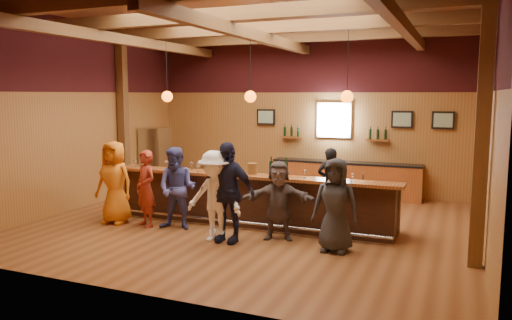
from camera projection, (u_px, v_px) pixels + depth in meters
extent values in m
plane|color=brown|center=(251.00, 225.00, 10.59)|extent=(9.00, 9.00, 0.00)
cube|color=brown|center=(307.00, 112.00, 13.96)|extent=(9.00, 0.04, 4.50)
cube|color=brown|center=(132.00, 132.00, 6.63)|extent=(9.00, 0.04, 4.50)
cube|color=brown|center=(79.00, 115.00, 12.00)|extent=(0.04, 8.00, 4.50)
cube|color=brown|center=(490.00, 123.00, 8.58)|extent=(0.04, 8.00, 4.50)
cube|color=brown|center=(250.00, 6.00, 10.00)|extent=(9.00, 8.00, 0.04)
cube|color=#350E10|center=(307.00, 61.00, 13.76)|extent=(9.00, 0.01, 1.70)
cube|color=#350E10|center=(77.00, 56.00, 11.81)|extent=(0.01, 8.00, 1.70)
cube|color=#350E10|center=(494.00, 40.00, 8.41)|extent=(0.01, 8.00, 1.70)
cube|color=#563418|center=(123.00, 113.00, 13.32)|extent=(0.22, 0.22, 4.50)
cube|color=#563418|center=(483.00, 127.00, 7.73)|extent=(0.22, 0.22, 4.50)
cube|color=#563418|center=(229.00, 14.00, 9.12)|extent=(8.80, 0.20, 0.25)
cube|color=#563418|center=(268.00, 28.00, 10.96)|extent=(8.80, 0.20, 0.25)
cube|color=#563418|center=(296.00, 37.00, 12.79)|extent=(8.80, 0.20, 0.25)
cube|color=#563418|center=(128.00, 41.00, 11.21)|extent=(0.18, 7.80, 0.22)
cube|color=#563418|center=(250.00, 34.00, 10.07)|extent=(0.18, 7.80, 0.22)
cube|color=#563418|center=(404.00, 27.00, 8.93)|extent=(0.18, 7.80, 0.22)
cube|color=black|center=(251.00, 200.00, 10.52)|extent=(6.00, 0.60, 1.05)
cube|color=brown|center=(247.00, 176.00, 10.28)|extent=(6.30, 0.50, 0.06)
cube|color=black|center=(257.00, 179.00, 10.82)|extent=(6.00, 0.48, 0.05)
cube|color=black|center=(257.00, 200.00, 10.88)|extent=(6.00, 0.48, 0.90)
cube|color=silver|center=(349.00, 188.00, 10.06)|extent=(0.45, 0.40, 0.14)
cube|color=silver|center=(374.00, 189.00, 9.87)|extent=(0.45, 0.40, 0.14)
cylinder|color=silver|center=(243.00, 222.00, 10.18)|extent=(6.00, 0.06, 0.06)
cube|color=brown|center=(345.00, 180.00, 13.48)|extent=(4.00, 0.50, 0.90)
cube|color=black|center=(346.00, 163.00, 13.42)|extent=(4.00, 0.52, 0.05)
cube|color=silver|center=(334.00, 120.00, 13.63)|extent=(0.95, 0.08, 0.95)
cube|color=white|center=(334.00, 120.00, 13.59)|extent=(0.78, 0.01, 0.78)
cube|color=black|center=(266.00, 117.00, 14.38)|extent=(0.55, 0.04, 0.45)
cube|color=silver|center=(266.00, 117.00, 14.36)|extent=(0.45, 0.01, 0.35)
cube|color=black|center=(402.00, 120.00, 12.93)|extent=(0.55, 0.04, 0.45)
cube|color=silver|center=(402.00, 120.00, 12.91)|extent=(0.45, 0.01, 0.35)
cube|color=black|center=(443.00, 120.00, 12.55)|extent=(0.55, 0.04, 0.45)
cube|color=silver|center=(443.00, 120.00, 12.53)|extent=(0.45, 0.01, 0.35)
cube|color=brown|center=(291.00, 137.00, 14.09)|extent=(0.60, 0.18, 0.04)
cylinder|color=black|center=(285.00, 132.00, 14.15)|extent=(0.07, 0.07, 0.26)
cylinder|color=black|center=(291.00, 132.00, 14.07)|extent=(0.07, 0.07, 0.26)
cylinder|color=black|center=(298.00, 132.00, 14.00)|extent=(0.07, 0.07, 0.26)
cube|color=brown|center=(378.00, 140.00, 13.18)|extent=(0.60, 0.18, 0.04)
cylinder|color=black|center=(370.00, 134.00, 13.24)|extent=(0.07, 0.07, 0.26)
cylinder|color=black|center=(378.00, 134.00, 13.16)|extent=(0.07, 0.07, 0.26)
cylinder|color=black|center=(386.00, 135.00, 13.08)|extent=(0.07, 0.07, 0.26)
cylinder|color=black|center=(167.00, 68.00, 10.91)|extent=(0.01, 0.01, 1.25)
sphere|color=#FF5E0C|center=(167.00, 97.00, 11.00)|extent=(0.24, 0.24, 0.24)
cylinder|color=black|center=(250.00, 66.00, 10.15)|extent=(0.01, 0.01, 1.25)
sphere|color=#FF5E0C|center=(250.00, 97.00, 10.24)|extent=(0.24, 0.24, 0.24)
cylinder|color=black|center=(348.00, 63.00, 9.39)|extent=(0.01, 0.01, 1.25)
sphere|color=#FF5E0C|center=(347.00, 97.00, 9.48)|extent=(0.24, 0.24, 0.24)
cube|color=silver|center=(156.00, 159.00, 14.41)|extent=(0.70, 0.70, 1.80)
imported|color=orange|center=(115.00, 182.00, 10.64)|extent=(0.88, 0.59, 1.77)
imported|color=#9F301C|center=(146.00, 189.00, 10.38)|extent=(0.69, 0.60, 1.60)
imported|color=#45488A|center=(177.00, 189.00, 10.14)|extent=(0.90, 0.74, 1.69)
imported|color=white|center=(215.00, 196.00, 9.29)|extent=(1.14, 0.69, 1.72)
imported|color=#191A33|center=(227.00, 192.00, 9.26)|extent=(1.12, 0.49, 1.89)
imported|color=#594A47|center=(278.00, 200.00, 9.44)|extent=(1.47, 0.81, 1.51)
imported|color=#2A2B2D|center=(335.00, 205.00, 8.69)|extent=(0.81, 0.53, 1.66)
imported|color=black|center=(330.00, 183.00, 11.05)|extent=(0.60, 0.41, 1.59)
cylinder|color=brown|center=(252.00, 169.00, 10.29)|extent=(0.21, 0.21, 0.23)
cylinder|color=black|center=(271.00, 168.00, 10.23)|extent=(0.08, 0.08, 0.28)
cylinder|color=black|center=(271.00, 159.00, 10.20)|extent=(0.03, 0.03, 0.10)
cylinder|color=black|center=(286.00, 169.00, 10.11)|extent=(0.08, 0.08, 0.27)
cylinder|color=black|center=(286.00, 160.00, 10.08)|extent=(0.03, 0.03, 0.09)
cylinder|color=silver|center=(135.00, 167.00, 11.34)|extent=(0.07, 0.07, 0.01)
cylinder|color=silver|center=(135.00, 164.00, 11.33)|extent=(0.01, 0.01, 0.10)
sphere|color=silver|center=(135.00, 161.00, 11.32)|extent=(0.08, 0.08, 0.08)
cylinder|color=silver|center=(167.00, 169.00, 10.97)|extent=(0.08, 0.08, 0.01)
cylinder|color=silver|center=(167.00, 166.00, 10.96)|extent=(0.01, 0.01, 0.11)
sphere|color=silver|center=(166.00, 162.00, 10.95)|extent=(0.09, 0.09, 0.09)
cylinder|color=silver|center=(192.00, 170.00, 10.89)|extent=(0.07, 0.07, 0.01)
cylinder|color=silver|center=(192.00, 167.00, 10.88)|extent=(0.01, 0.01, 0.10)
sphere|color=silver|center=(192.00, 164.00, 10.87)|extent=(0.08, 0.08, 0.08)
cylinder|color=silver|center=(198.00, 172.00, 10.62)|extent=(0.07, 0.07, 0.01)
cylinder|color=silver|center=(198.00, 169.00, 10.62)|extent=(0.01, 0.01, 0.09)
sphere|color=silver|center=(198.00, 166.00, 10.61)|extent=(0.07, 0.07, 0.07)
cylinder|color=silver|center=(227.00, 172.00, 10.56)|extent=(0.06, 0.06, 0.01)
cylinder|color=silver|center=(227.00, 170.00, 10.55)|extent=(0.01, 0.01, 0.09)
sphere|color=silver|center=(227.00, 166.00, 10.54)|extent=(0.07, 0.07, 0.07)
cylinder|color=silver|center=(278.00, 176.00, 10.07)|extent=(0.08, 0.08, 0.01)
cylinder|color=silver|center=(278.00, 173.00, 10.06)|extent=(0.01, 0.01, 0.11)
sphere|color=silver|center=(278.00, 169.00, 10.05)|extent=(0.09, 0.09, 0.09)
cylinder|color=silver|center=(305.00, 177.00, 9.87)|extent=(0.06, 0.06, 0.01)
cylinder|color=silver|center=(305.00, 175.00, 9.87)|extent=(0.01, 0.01, 0.09)
sphere|color=silver|center=(305.00, 171.00, 9.86)|extent=(0.07, 0.07, 0.07)
cylinder|color=silver|center=(352.00, 182.00, 9.37)|extent=(0.06, 0.06, 0.01)
cylinder|color=silver|center=(353.00, 179.00, 9.37)|extent=(0.01, 0.01, 0.09)
sphere|color=silver|center=(353.00, 175.00, 9.36)|extent=(0.07, 0.07, 0.07)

